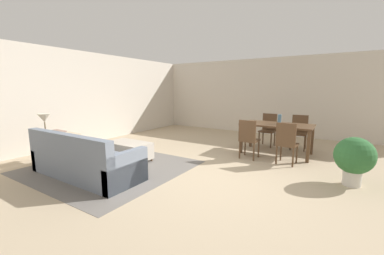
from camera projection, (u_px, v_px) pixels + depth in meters
ground_plane at (208, 178)px, 4.38m from camera, size 10.80×10.80×0.00m
wall_back at (276, 97)px, 8.33m from camera, size 9.00×0.12×2.70m
wall_left at (81, 98)px, 6.94m from camera, size 0.12×11.00×2.70m
area_rug at (110, 167)px, 4.96m from camera, size 3.00×2.80×0.01m
couch at (84, 161)px, 4.40m from camera, size 2.30×0.87×0.86m
ottoman_table at (129, 150)px, 5.38m from camera, size 1.01×0.58×0.43m
side_table at (47, 143)px, 5.20m from camera, size 0.40×0.40×0.57m
table_lamp at (44, 119)px, 5.12m from camera, size 0.26×0.26×0.53m
dining_table at (277, 128)px, 5.90m from camera, size 1.68×0.90×0.76m
dining_chair_near_left at (248, 137)px, 5.48m from camera, size 0.41×0.41×0.92m
dining_chair_near_right at (287, 141)px, 5.04m from camera, size 0.43×0.43×0.92m
dining_chair_far_left at (268, 128)px, 6.79m from camera, size 0.42×0.42×0.92m
dining_chair_far_right at (299, 130)px, 6.41m from camera, size 0.42×0.42×0.92m
vase_centerpiece at (279, 119)px, 5.82m from camera, size 0.08×0.08×0.24m
potted_plant at (354, 157)px, 3.95m from camera, size 0.62×0.62×0.83m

